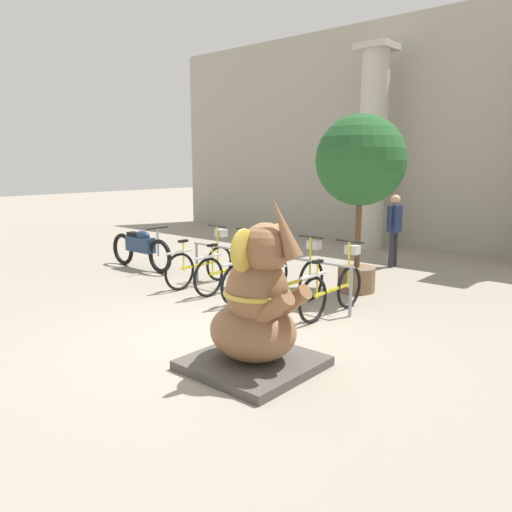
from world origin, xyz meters
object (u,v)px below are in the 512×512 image
at_px(motorcycle, 141,248).
at_px(bicycle_1, 230,268).
at_px(potted_tree, 361,166).
at_px(bicycle_2, 258,275).
at_px(elephant_statue, 257,312).
at_px(bicycle_0, 202,263).
at_px(person_pedestrian, 394,224).
at_px(bicycle_3, 295,281).
at_px(bicycle_4, 333,288).

bearing_deg(motorcycle, bicycle_1, -1.83).
bearing_deg(potted_tree, bicycle_2, -122.24).
xyz_separation_m(elephant_statue, potted_tree, (-0.90, 3.73, 1.52)).
bearing_deg(potted_tree, bicycle_0, -148.03).
height_order(bicycle_0, person_pedestrian, person_pedestrian).
relative_size(bicycle_0, elephant_statue, 0.86).
height_order(elephant_statue, potted_tree, potted_tree).
relative_size(bicycle_0, bicycle_3, 1.00).
xyz_separation_m(elephant_statue, person_pedestrian, (-1.36, 6.09, 0.27)).
xyz_separation_m(bicycle_3, potted_tree, (0.26, 1.48, 1.77)).
xyz_separation_m(bicycle_1, person_pedestrian, (1.23, 3.83, 0.52)).
relative_size(bicycle_0, potted_tree, 0.55).
height_order(bicycle_3, potted_tree, potted_tree).
relative_size(bicycle_4, person_pedestrian, 1.06).
relative_size(person_pedestrian, potted_tree, 0.51).
bearing_deg(bicycle_4, potted_tree, 107.02).
height_order(bicycle_3, person_pedestrian, person_pedestrian).
xyz_separation_m(elephant_statue, motorcycle, (-5.33, 2.35, -0.20)).
distance_m(bicycle_2, person_pedestrian, 3.97).
height_order(bicycle_2, person_pedestrian, person_pedestrian).
height_order(bicycle_1, motorcycle, bicycle_1).
height_order(bicycle_4, potted_tree, potted_tree).
xyz_separation_m(bicycle_2, bicycle_4, (1.42, 0.08, 0.00)).
bearing_deg(bicycle_0, bicycle_4, 0.59).
xyz_separation_m(bicycle_3, elephant_statue, (1.17, -2.25, 0.25)).
height_order(bicycle_1, bicycle_2, same).
bearing_deg(bicycle_4, bicycle_0, -179.41).
bearing_deg(motorcycle, bicycle_4, -1.02).
distance_m(bicycle_0, bicycle_2, 1.42).
bearing_deg(motorcycle, person_pedestrian, 43.30).
distance_m(bicycle_0, elephant_statue, 3.99).
xyz_separation_m(bicycle_1, bicycle_4, (2.13, 0.00, 0.00)).
bearing_deg(bicycle_2, bicycle_4, 3.10).
distance_m(bicycle_1, motorcycle, 2.74).
height_order(bicycle_1, bicycle_3, same).
xyz_separation_m(person_pedestrian, potted_tree, (0.46, -2.36, 1.25)).
distance_m(bicycle_4, elephant_statue, 2.32).
bearing_deg(motorcycle, bicycle_0, -3.27).
relative_size(bicycle_0, person_pedestrian, 1.06).
height_order(person_pedestrian, potted_tree, potted_tree).
distance_m(bicycle_2, motorcycle, 3.45).
distance_m(bicycle_0, bicycle_1, 0.71).
height_order(bicycle_0, potted_tree, potted_tree).
xyz_separation_m(bicycle_4, person_pedestrian, (-0.91, 3.82, 0.52)).
xyz_separation_m(bicycle_2, bicycle_3, (0.71, 0.07, 0.00)).
bearing_deg(bicycle_1, bicycle_3, -0.44).
distance_m(motorcycle, person_pedestrian, 5.47).
distance_m(bicycle_4, motorcycle, 4.87).
bearing_deg(bicycle_1, bicycle_0, -177.69).
xyz_separation_m(bicycle_0, motorcycle, (-2.03, 0.12, 0.05)).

